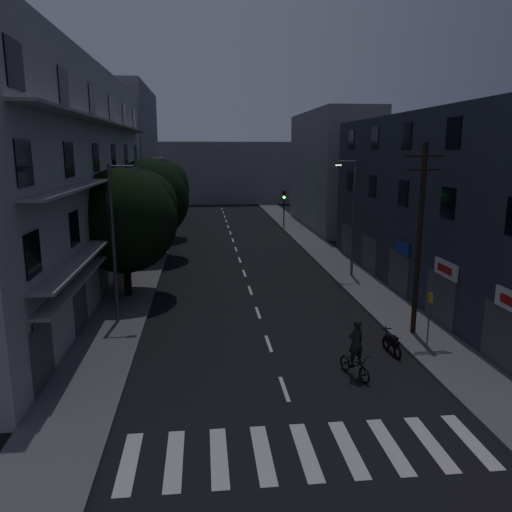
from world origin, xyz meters
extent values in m
plane|color=black|center=(0.00, 25.00, 0.00)|extent=(160.00, 160.00, 0.00)
cube|color=#565659|center=(-7.50, 25.00, 0.07)|extent=(3.00, 90.00, 0.15)
cube|color=#565659|center=(7.50, 25.00, 0.07)|extent=(3.00, 90.00, 0.15)
cube|color=beige|center=(-5.20, -2.00, 0.01)|extent=(0.50, 3.00, 0.01)
cube|color=beige|center=(-3.90, -2.00, 0.01)|extent=(0.50, 3.00, 0.01)
cube|color=beige|center=(-2.60, -2.00, 0.01)|extent=(0.50, 3.00, 0.01)
cube|color=beige|center=(-1.30, -2.00, 0.01)|extent=(0.50, 3.00, 0.01)
cube|color=beige|center=(0.00, -2.00, 0.01)|extent=(0.50, 3.00, 0.01)
cube|color=beige|center=(1.30, -2.00, 0.01)|extent=(0.50, 3.00, 0.01)
cube|color=beige|center=(2.60, -2.00, 0.01)|extent=(0.50, 3.00, 0.01)
cube|color=beige|center=(3.90, -2.00, 0.01)|extent=(0.50, 3.00, 0.01)
cube|color=beige|center=(5.20, -2.00, 0.01)|extent=(0.50, 3.00, 0.01)
cube|color=beige|center=(0.00, 2.00, 0.01)|extent=(0.15, 2.00, 0.01)
cube|color=beige|center=(0.00, 6.50, 0.01)|extent=(0.15, 2.00, 0.01)
cube|color=beige|center=(0.00, 11.00, 0.01)|extent=(0.15, 2.00, 0.01)
cube|color=beige|center=(0.00, 15.50, 0.01)|extent=(0.15, 2.00, 0.01)
cube|color=beige|center=(0.00, 20.00, 0.01)|extent=(0.15, 2.00, 0.01)
cube|color=beige|center=(0.00, 24.50, 0.01)|extent=(0.15, 2.00, 0.01)
cube|color=beige|center=(0.00, 29.00, 0.01)|extent=(0.15, 2.00, 0.01)
cube|color=beige|center=(0.00, 33.50, 0.01)|extent=(0.15, 2.00, 0.01)
cube|color=beige|center=(0.00, 38.00, 0.01)|extent=(0.15, 2.00, 0.01)
cube|color=beige|center=(0.00, 42.50, 0.01)|extent=(0.15, 2.00, 0.01)
cube|color=beige|center=(0.00, 47.00, 0.01)|extent=(0.15, 2.00, 0.01)
cube|color=beige|center=(0.00, 51.50, 0.01)|extent=(0.15, 2.00, 0.01)
cube|color=beige|center=(0.00, 56.00, 0.01)|extent=(0.15, 2.00, 0.01)
cube|color=beige|center=(0.00, 60.50, 0.01)|extent=(0.15, 2.00, 0.01)
cube|color=#9F9F9B|center=(-12.00, 18.00, 7.00)|extent=(6.00, 36.00, 14.00)
cube|color=black|center=(-8.98, 3.00, 2.00)|extent=(0.06, 1.60, 1.60)
cube|color=black|center=(-8.98, 9.00, 2.00)|extent=(0.06, 1.60, 1.60)
cube|color=black|center=(-8.98, 15.00, 2.00)|extent=(0.06, 1.60, 1.60)
cube|color=black|center=(-8.98, 21.00, 2.00)|extent=(0.06, 1.60, 1.60)
cube|color=black|center=(-8.98, 27.00, 2.00)|extent=(0.06, 1.60, 1.60)
cube|color=black|center=(-8.98, 33.00, 2.00)|extent=(0.06, 1.60, 1.60)
cube|color=black|center=(-8.98, 3.00, 5.20)|extent=(0.06, 1.60, 1.60)
cube|color=black|center=(-8.98, 9.00, 5.20)|extent=(0.06, 1.60, 1.60)
cube|color=black|center=(-8.98, 15.00, 5.20)|extent=(0.06, 1.60, 1.60)
cube|color=black|center=(-8.98, 21.00, 5.20)|extent=(0.06, 1.60, 1.60)
cube|color=black|center=(-8.98, 27.00, 5.20)|extent=(0.06, 1.60, 1.60)
cube|color=black|center=(-8.98, 33.00, 5.20)|extent=(0.06, 1.60, 1.60)
cube|color=black|center=(-8.98, 3.00, 8.40)|extent=(0.06, 1.60, 1.60)
cube|color=black|center=(-8.98, 9.00, 8.40)|extent=(0.06, 1.60, 1.60)
cube|color=black|center=(-8.98, 15.00, 8.40)|extent=(0.06, 1.60, 1.60)
cube|color=black|center=(-8.98, 21.00, 8.40)|extent=(0.06, 1.60, 1.60)
cube|color=black|center=(-8.98, 27.00, 8.40)|extent=(0.06, 1.60, 1.60)
cube|color=black|center=(-8.98, 33.00, 8.40)|extent=(0.06, 1.60, 1.60)
cube|color=black|center=(-8.98, 3.00, 11.60)|extent=(0.06, 1.60, 1.60)
cube|color=black|center=(-8.98, 9.00, 11.60)|extent=(0.06, 1.60, 1.60)
cube|color=black|center=(-8.98, 15.00, 11.60)|extent=(0.06, 1.60, 1.60)
cube|color=black|center=(-8.98, 21.00, 11.60)|extent=(0.06, 1.60, 1.60)
cube|color=black|center=(-8.98, 27.00, 11.60)|extent=(0.06, 1.60, 1.60)
cube|color=black|center=(-8.98, 33.00, 11.60)|extent=(0.06, 1.60, 1.60)
cube|color=gray|center=(-8.50, 18.00, 4.00)|extent=(1.00, 32.40, 0.12)
cube|color=gray|center=(-8.50, 18.00, 7.20)|extent=(1.00, 32.40, 0.12)
cube|color=gray|center=(-8.50, 18.00, 10.40)|extent=(1.00, 32.40, 0.12)
cube|color=gray|center=(-8.60, 18.00, 3.10)|extent=(0.80, 32.40, 0.12)
cube|color=#424247|center=(-8.97, 3.00, 1.40)|extent=(0.06, 2.40, 2.40)
cube|color=#424247|center=(-8.97, 9.00, 1.40)|extent=(0.06, 2.40, 2.40)
cube|color=#424247|center=(-8.97, 15.00, 1.40)|extent=(0.06, 2.40, 2.40)
cube|color=#424247|center=(-8.97, 21.00, 1.40)|extent=(0.06, 2.40, 2.40)
cube|color=#424247|center=(-8.97, 27.00, 1.40)|extent=(0.06, 2.40, 2.40)
cube|color=#424247|center=(-8.97, 33.00, 1.40)|extent=(0.06, 2.40, 2.40)
cube|color=#292C38|center=(12.00, 14.00, 5.50)|extent=(6.00, 28.00, 11.00)
cube|color=black|center=(8.98, 8.00, 6.30)|extent=(0.06, 1.40, 1.50)
cube|color=black|center=(8.98, 13.50, 6.30)|extent=(0.06, 1.40, 1.50)
cube|color=black|center=(8.98, 19.00, 6.30)|extent=(0.06, 1.40, 1.50)
cube|color=black|center=(8.98, 24.50, 6.30)|extent=(0.06, 1.40, 1.50)
cube|color=black|center=(8.98, 8.00, 9.60)|extent=(0.06, 1.40, 1.50)
cube|color=black|center=(8.98, 13.50, 9.60)|extent=(0.06, 1.40, 1.50)
cube|color=black|center=(8.98, 19.00, 9.60)|extent=(0.06, 1.40, 1.50)
cube|color=black|center=(8.98, 24.50, 9.60)|extent=(0.06, 1.40, 1.50)
cube|color=#424247|center=(8.97, 2.50, 1.40)|extent=(0.06, 3.00, 2.60)
cube|color=#424247|center=(8.97, 8.00, 1.40)|extent=(0.06, 3.00, 2.60)
cube|color=#424247|center=(8.97, 13.50, 1.40)|extent=(0.06, 3.00, 2.60)
cube|color=#424247|center=(8.97, 19.00, 1.40)|extent=(0.06, 3.00, 2.60)
cube|color=#424247|center=(8.97, 24.50, 1.40)|extent=(0.06, 3.00, 2.60)
cube|color=silver|center=(8.90, 7.50, 3.10)|extent=(0.12, 2.20, 0.80)
cube|color=#B21414|center=(8.82, 7.50, 3.10)|extent=(0.02, 1.40, 0.36)
cube|color=navy|center=(8.90, 13.00, 3.10)|extent=(0.12, 2.00, 0.70)
cube|color=slate|center=(-12.00, 48.00, 8.00)|extent=(6.00, 20.00, 16.00)
cube|color=slate|center=(12.00, 42.00, 6.50)|extent=(6.00, 20.00, 13.00)
cube|color=slate|center=(0.00, 70.00, 5.00)|extent=(24.00, 8.00, 10.00)
cylinder|color=black|center=(-7.54, 14.79, 2.23)|extent=(0.44, 0.44, 4.15)
sphere|color=black|center=(-7.54, 14.79, 4.72)|extent=(6.23, 6.23, 6.23)
sphere|color=black|center=(-6.60, 15.57, 5.50)|extent=(4.36, 4.36, 4.36)
sphere|color=black|center=(-8.32, 14.17, 5.19)|extent=(4.05, 4.05, 4.05)
cylinder|color=black|center=(-7.23, 25.68, 2.30)|extent=(0.44, 0.44, 4.30)
sphere|color=black|center=(-7.23, 25.68, 4.88)|extent=(6.47, 6.47, 6.47)
sphere|color=black|center=(-6.25, 26.49, 5.69)|extent=(4.53, 4.53, 4.53)
sphere|color=black|center=(-8.03, 25.03, 5.36)|extent=(4.21, 4.21, 4.21)
cylinder|color=black|center=(-7.46, 35.31, 2.25)|extent=(0.44, 0.44, 4.20)
sphere|color=black|center=(-7.46, 35.31, 4.77)|extent=(6.27, 6.27, 6.27)
sphere|color=black|center=(-6.52, 36.09, 5.55)|extent=(4.39, 4.39, 4.39)
sphere|color=black|center=(-8.24, 34.68, 5.24)|extent=(4.07, 4.07, 4.07)
cylinder|color=black|center=(6.26, 40.56, 1.75)|extent=(0.12, 0.12, 3.20)
cube|color=black|center=(6.26, 40.56, 3.80)|extent=(0.28, 0.22, 0.90)
sphere|color=black|center=(6.26, 40.41, 4.13)|extent=(0.22, 0.22, 0.22)
sphere|color=#3F330C|center=(6.26, 40.41, 3.83)|extent=(0.22, 0.22, 0.22)
sphere|color=#0CFF26|center=(6.26, 40.41, 3.53)|extent=(0.22, 0.22, 0.22)
cylinder|color=black|center=(-6.42, 40.84, 1.75)|extent=(0.12, 0.12, 3.20)
cube|color=black|center=(-6.42, 40.84, 3.80)|extent=(0.28, 0.22, 0.90)
sphere|color=black|center=(-6.42, 40.69, 4.13)|extent=(0.22, 0.22, 0.22)
sphere|color=#3F330C|center=(-6.42, 40.69, 3.83)|extent=(0.22, 0.22, 0.22)
sphere|color=#0CFF26|center=(-6.42, 40.69, 3.53)|extent=(0.22, 0.22, 0.22)
cylinder|color=#525459|center=(-7.42, 10.10, 4.15)|extent=(0.18, 0.18, 8.00)
cylinder|color=#525459|center=(-6.82, 10.10, 8.05)|extent=(1.20, 0.10, 0.10)
cube|color=#525459|center=(-6.22, 10.10, 7.90)|extent=(0.45, 0.25, 0.18)
cube|color=#4C4C4C|center=(-6.22, 10.10, 7.80)|extent=(0.35, 0.18, 0.04)
cylinder|color=slate|center=(7.45, 18.15, 4.15)|extent=(0.18, 0.18, 8.00)
cylinder|color=slate|center=(6.85, 18.15, 8.05)|extent=(1.20, 0.10, 0.10)
cube|color=slate|center=(6.25, 18.15, 7.90)|extent=(0.45, 0.25, 0.18)
cube|color=#FFD88C|center=(6.25, 18.15, 7.80)|extent=(0.35, 0.18, 0.04)
cylinder|color=#585B60|center=(-7.40, 30.67, 4.15)|extent=(0.18, 0.18, 8.00)
cylinder|color=#585B60|center=(-6.80, 30.67, 8.05)|extent=(1.20, 0.10, 0.10)
cube|color=#585B60|center=(-6.20, 30.67, 7.90)|extent=(0.45, 0.25, 0.18)
cube|color=#4C4C4C|center=(-6.20, 30.67, 7.80)|extent=(0.35, 0.18, 0.04)
cylinder|color=black|center=(7.12, 6.84, 4.65)|extent=(0.24, 0.24, 9.00)
cube|color=black|center=(7.12, 6.84, 8.55)|extent=(1.80, 0.10, 0.10)
cube|color=black|center=(7.12, 6.84, 7.95)|extent=(1.50, 0.10, 0.10)
cylinder|color=#595B60|center=(7.02, 5.07, 1.40)|extent=(0.06, 0.06, 2.50)
cube|color=yellow|center=(7.02, 5.07, 2.45)|extent=(0.05, 0.35, 0.45)
torus|color=black|center=(5.32, 4.27, 0.27)|extent=(0.16, 0.64, 0.63)
torus|color=black|center=(5.21, 5.34, 0.27)|extent=(0.16, 0.64, 0.63)
cube|color=black|center=(5.26, 4.80, 0.56)|extent=(0.32, 1.00, 0.31)
cube|color=black|center=(5.28, 4.67, 0.79)|extent=(0.31, 0.43, 0.09)
cylinder|color=black|center=(5.21, 5.29, 0.67)|extent=(0.09, 0.39, 0.75)
cube|color=black|center=(5.20, 5.38, 0.94)|extent=(0.49, 0.09, 0.04)
imported|color=black|center=(2.95, 2.75, 0.50)|extent=(1.27, 2.00, 0.99)
imported|color=black|center=(2.95, 2.75, 1.45)|extent=(0.81, 0.67, 1.90)
camera|label=1|loc=(-2.92, -15.13, 8.87)|focal=35.00mm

